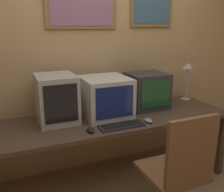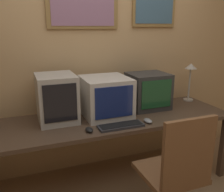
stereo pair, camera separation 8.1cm
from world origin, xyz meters
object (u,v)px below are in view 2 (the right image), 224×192
(mouse_near_keyboard, at_px, (148,121))
(desk_lamp, at_px, (190,73))
(mouse_far_corner, at_px, (89,130))
(office_chair, at_px, (174,181))
(monitor_center, at_px, (106,97))
(keyboard_main, at_px, (121,126))
(monitor_left, at_px, (57,98))
(monitor_right, at_px, (148,91))

(mouse_near_keyboard, height_order, desk_lamp, desk_lamp)
(mouse_far_corner, distance_m, desk_lamp, 1.48)
(mouse_far_corner, bearing_deg, office_chair, -43.08)
(monitor_center, xyz_separation_m, mouse_near_keyboard, (0.30, -0.34, -0.17))
(monitor_center, xyz_separation_m, desk_lamp, (1.10, 0.13, 0.14))
(keyboard_main, bearing_deg, monitor_center, 93.29)
(monitor_left, height_order, mouse_near_keyboard, monitor_left)
(monitor_left, xyz_separation_m, monitor_right, (0.98, 0.03, -0.03))
(monitor_right, bearing_deg, mouse_far_corner, -152.81)
(keyboard_main, xyz_separation_m, office_chair, (0.24, -0.49, -0.31))
(monitor_left, relative_size, mouse_near_keyboard, 3.98)
(monitor_center, distance_m, monitor_right, 0.51)
(keyboard_main, relative_size, mouse_near_keyboard, 3.73)
(mouse_near_keyboard, bearing_deg, monitor_center, 131.12)
(keyboard_main, height_order, office_chair, office_chair)
(keyboard_main, bearing_deg, monitor_right, 39.57)
(mouse_far_corner, bearing_deg, monitor_left, 118.79)
(monitor_left, height_order, mouse_far_corner, monitor_left)
(mouse_far_corner, bearing_deg, mouse_near_keyboard, 0.45)
(monitor_left, xyz_separation_m, desk_lamp, (1.58, 0.10, 0.12))
(monitor_left, bearing_deg, mouse_near_keyboard, -25.43)
(monitor_left, relative_size, monitor_center, 0.92)
(monitor_left, xyz_separation_m, mouse_near_keyboard, (0.77, -0.37, -0.20))
(mouse_far_corner, height_order, office_chair, office_chair)
(office_chair, bearing_deg, monitor_center, 107.25)
(monitor_center, bearing_deg, desk_lamp, 6.54)
(monitor_right, xyz_separation_m, keyboard_main, (-0.49, -0.40, -0.18))
(monitor_right, relative_size, desk_lamp, 0.92)
(monitor_center, height_order, desk_lamp, desk_lamp)
(mouse_far_corner, bearing_deg, desk_lamp, 18.87)
(office_chair, bearing_deg, monitor_left, 130.28)
(keyboard_main, relative_size, office_chair, 0.42)
(monitor_center, distance_m, keyboard_main, 0.39)
(monitor_right, xyz_separation_m, desk_lamp, (0.60, 0.07, 0.15))
(monitor_center, relative_size, desk_lamp, 1.07)
(office_chair, bearing_deg, mouse_far_corner, 136.92)
(keyboard_main, relative_size, desk_lamp, 0.92)
(monitor_center, bearing_deg, monitor_right, 6.35)
(monitor_left, relative_size, keyboard_main, 1.07)
(monitor_right, distance_m, keyboard_main, 0.65)
(keyboard_main, height_order, mouse_near_keyboard, mouse_near_keyboard)
(monitor_right, xyz_separation_m, office_chair, (-0.25, -0.90, -0.48))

